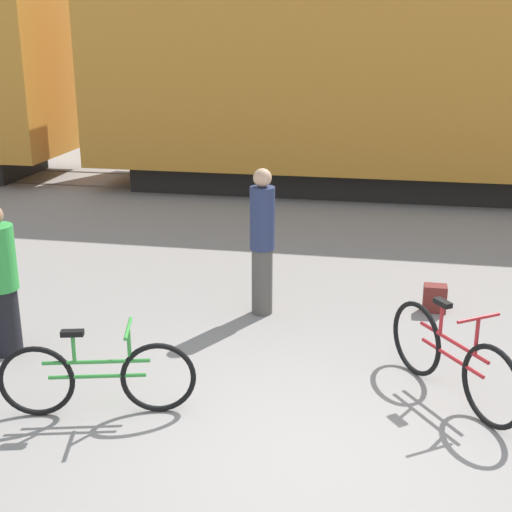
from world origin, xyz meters
The scene contains 9 objects.
ground_plane centered at (0.00, 0.00, 0.00)m, with size 80.00×80.00×0.00m, color gray.
freight_train centered at (0.00, 10.03, 2.83)m, with size 36.72×2.85×5.36m.
rail_near centered at (0.00, 9.32, 0.01)m, with size 48.72×0.07×0.01m, color #4C4238.
rail_far centered at (0.00, 10.75, 0.01)m, with size 48.72×0.07×0.01m, color #4C4238.
bicycle_maroon centered at (1.24, 1.20, 0.40)m, with size 1.11×1.55×0.95m.
bicycle_green centered at (-1.92, 0.30, 0.37)m, with size 1.73×0.55×0.85m.
person_in_navy centered at (-0.89, 2.93, 0.93)m, with size 0.30×0.30×1.81m.
person_in_green centered at (-3.40, 1.31, 0.82)m, with size 0.38×0.38×1.65m.
backpack centered at (1.20, 3.38, 0.17)m, with size 0.28×0.20×0.34m.
Camera 1 is at (0.57, -5.10, 3.40)m, focal length 50.00 mm.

